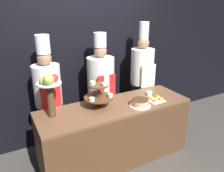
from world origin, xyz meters
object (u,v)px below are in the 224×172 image
object	(u,v)px
tiered_stand	(99,95)
chef_center_left	(101,86)
chef_center_right	(142,76)
fruit_pedestal	(50,88)
chef_left	(48,95)
cup_white	(149,94)
cake_square_tray	(156,100)
cake_round	(140,103)

from	to	relation	value
tiered_stand	chef_center_left	world-z (taller)	chef_center_left
chef_center_right	fruit_pedestal	bearing A→B (deg)	-165.17
chef_center_left	chef_center_right	xyz separation A→B (m)	(0.77, 0.00, 0.04)
fruit_pedestal	chef_left	size ratio (longest dim) A/B	0.31
cup_white	chef_left	bearing A→B (deg)	161.47
cup_white	chef_center_right	bearing A→B (deg)	67.90
fruit_pedestal	chef_center_left	xyz separation A→B (m)	(0.87, 0.43, -0.27)
chef_center_left	chef_left	bearing A→B (deg)	180.00
cup_white	fruit_pedestal	bearing A→B (deg)	178.71
fruit_pedestal	tiered_stand	bearing A→B (deg)	-1.44
tiered_stand	chef_center_right	world-z (taller)	chef_center_right
cake_square_tray	cake_round	bearing A→B (deg)	-175.23
chef_left	chef_center_right	distance (m)	1.58
tiered_stand	fruit_pedestal	distance (m)	0.65
chef_center_right	cup_white	bearing A→B (deg)	-112.10
cake_square_tray	chef_left	bearing A→B (deg)	153.92
cake_square_tray	chef_center_left	world-z (taller)	chef_center_left
fruit_pedestal	cake_round	xyz separation A→B (m)	(1.12, -0.26, -0.33)
tiered_stand	chef_left	world-z (taller)	chef_left
tiered_stand	cake_round	bearing A→B (deg)	-26.04
cup_white	chef_left	world-z (taller)	chef_left
cake_round	cup_white	world-z (taller)	cake_round
cake_round	cup_white	bearing A→B (deg)	34.82
cake_square_tray	chef_left	world-z (taller)	chef_left
tiered_stand	cake_square_tray	xyz separation A→B (m)	(0.80, -0.22, -0.16)
chef_center_right	chef_left	bearing A→B (deg)	180.00
tiered_stand	cup_white	distance (m)	0.84
fruit_pedestal	chef_left	distance (m)	0.51
fruit_pedestal	cup_white	xyz separation A→B (m)	(1.45, -0.03, -0.34)
chef_center_right	chef_center_left	bearing A→B (deg)	-180.00
tiered_stand	cake_square_tray	bearing A→B (deg)	-15.29
tiered_stand	chef_center_left	bearing A→B (deg)	61.32
chef_center_left	chef_center_right	world-z (taller)	chef_center_right
fruit_pedestal	cup_white	size ratio (longest dim) A/B	6.73
fruit_pedestal	cake_square_tray	distance (m)	1.49
cake_round	cake_square_tray	size ratio (longest dim) A/B	1.30
tiered_stand	chef_center_left	size ratio (longest dim) A/B	0.22
chef_center_left	cake_square_tray	bearing A→B (deg)	-50.24
tiered_stand	fruit_pedestal	size ratio (longest dim) A/B	0.70
chef_left	chef_center_left	xyz separation A→B (m)	(0.81, -0.00, -0.01)
fruit_pedestal	chef_left	xyz separation A→B (m)	(0.06, 0.43, -0.26)
cake_square_tray	tiered_stand	bearing A→B (deg)	164.71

